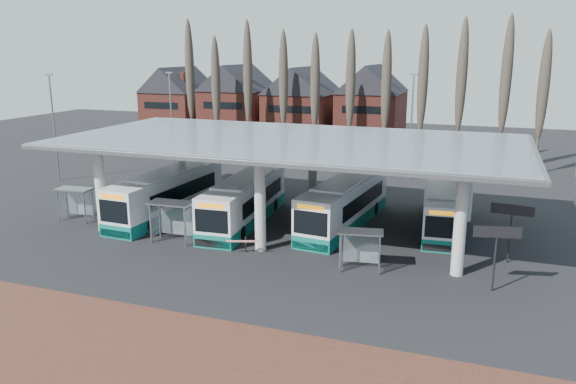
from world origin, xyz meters
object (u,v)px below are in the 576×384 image
(bus_3, at_px, (441,208))
(bus_1, at_px, (245,201))
(shelter_0, at_px, (76,197))
(shelter_1, at_px, (173,212))
(bus_2, at_px, (345,204))
(bus_0, at_px, (168,194))
(shelter_2, at_px, (360,241))

(bus_3, bearing_deg, bus_1, -170.80)
(bus_3, bearing_deg, shelter_0, -169.71)
(bus_1, distance_m, bus_3, 14.10)
(bus_1, relative_size, shelter_0, 4.50)
(shelter_0, relative_size, shelter_1, 0.91)
(bus_1, relative_size, bus_2, 0.98)
(bus_1, xyz_separation_m, bus_3, (13.63, 3.61, -0.14))
(shelter_0, distance_m, shelter_1, 9.50)
(shelter_0, height_order, shelter_1, shelter_1)
(bus_2, height_order, shelter_1, bus_2)
(bus_0, xyz_separation_m, bus_1, (6.34, 0.28, -0.04))
(shelter_0, xyz_separation_m, shelter_1, (9.33, -1.80, 0.21))
(shelter_2, bearing_deg, shelter_0, 163.23)
(shelter_1, bearing_deg, shelter_2, -5.38)
(bus_1, distance_m, bus_2, 7.30)
(bus_3, distance_m, shelter_2, 10.50)
(shelter_1, relative_size, shelter_2, 1.08)
(shelter_1, bearing_deg, shelter_0, 166.85)
(bus_2, xyz_separation_m, shelter_2, (2.92, -7.95, 0.12))
(bus_1, distance_m, shelter_2, 11.80)
(shelter_2, bearing_deg, bus_2, 99.88)
(bus_0, height_order, shelter_1, bus_0)
(bus_0, height_order, bus_3, bus_0)
(bus_2, distance_m, shelter_0, 19.92)
(bus_2, bearing_deg, bus_3, 22.24)
(bus_3, xyz_separation_m, shelter_1, (-16.37, -9.14, 0.53))
(bus_0, bearing_deg, bus_1, 5.30)
(bus_1, bearing_deg, shelter_1, -120.13)
(bus_3, height_order, shelter_1, bus_3)
(bus_0, distance_m, bus_2, 13.58)
(bus_0, relative_size, shelter_2, 4.54)
(bus_3, xyz_separation_m, shelter_2, (-3.62, -9.85, 0.29))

